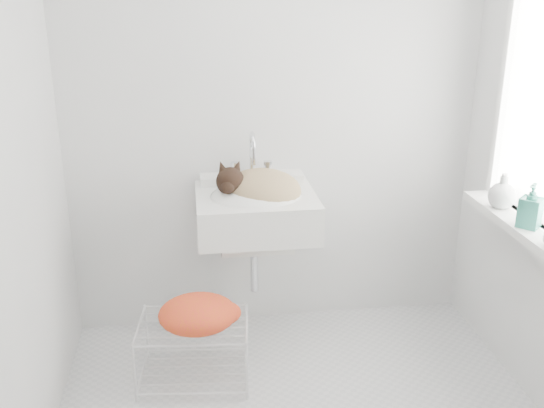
{
  "coord_description": "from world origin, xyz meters",
  "views": [
    {
      "loc": [
        -0.44,
        -2.16,
        1.85
      ],
      "look_at": [
        -0.08,
        0.5,
        0.88
      ],
      "focal_mm": 40.56,
      "sensor_mm": 36.0,
      "label": 1
    }
  ],
  "objects": [
    {
      "name": "back_wall",
      "position": [
        0.0,
        1.0,
        1.25
      ],
      "size": [
        2.2,
        0.02,
        2.5
      ],
      "primitive_type": "cube",
      "color": "white",
      "rests_on": "ground"
    },
    {
      "name": "left_wall",
      "position": [
        -1.1,
        0.0,
        1.25
      ],
      "size": [
        0.02,
        2.0,
        2.5
      ],
      "primitive_type": "cube",
      "color": "white",
      "rests_on": "ground"
    },
    {
      "name": "windowsill",
      "position": [
        1.01,
        0.2,
        0.83
      ],
      "size": [
        0.16,
        0.88,
        0.04
      ],
      "primitive_type": "cube",
      "color": "white",
      "rests_on": "right_wall"
    },
    {
      "name": "sink",
      "position": [
        -0.13,
        0.74,
        0.85
      ],
      "size": [
        0.6,
        0.52,
        0.24
      ],
      "primitive_type": "cube",
      "color": "white",
      "rests_on": "back_wall"
    },
    {
      "name": "faucet",
      "position": [
        -0.13,
        0.92,
        0.99
      ],
      "size": [
        0.22,
        0.15,
        0.22
      ],
      "primitive_type": null,
      "color": "silver",
      "rests_on": "sink"
    },
    {
      "name": "cat",
      "position": [
        -0.11,
        0.72,
        0.89
      ],
      "size": [
        0.45,
        0.39,
        0.26
      ],
      "rotation": [
        0.0,
        0.0,
        -0.2
      ],
      "color": "tan",
      "rests_on": "sink"
    },
    {
      "name": "wire_rack",
      "position": [
        -0.47,
        0.45,
        0.15
      ],
      "size": [
        0.55,
        0.41,
        0.31
      ],
      "primitive_type": "cube",
      "rotation": [
        0.0,
        0.0,
        -0.1
      ],
      "color": "silver",
      "rests_on": "floor"
    },
    {
      "name": "towel",
      "position": [
        -0.44,
        0.39,
        0.34
      ],
      "size": [
        0.37,
        0.26,
        0.15
      ],
      "primitive_type": "ellipsoid",
      "rotation": [
        0.0,
        0.0,
        0.0
      ],
      "color": "#D58500",
      "rests_on": "wire_rack"
    },
    {
      "name": "bottle_b",
      "position": [
        1.0,
        0.14,
        0.85
      ],
      "size": [
        0.13,
        0.13,
        0.2
      ],
      "primitive_type": "imported",
      "rotation": [
        0.0,
        0.0,
        5.48
      ],
      "color": "#2C7A6A",
      "rests_on": "windowsill"
    },
    {
      "name": "bottle_c",
      "position": [
        1.0,
        0.39,
        0.85
      ],
      "size": [
        0.18,
        0.18,
        0.17
      ],
      "primitive_type": "imported",
      "rotation": [
        0.0,
        0.0,
        5.69
      ],
      "color": "silver",
      "rests_on": "windowsill"
    }
  ]
}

